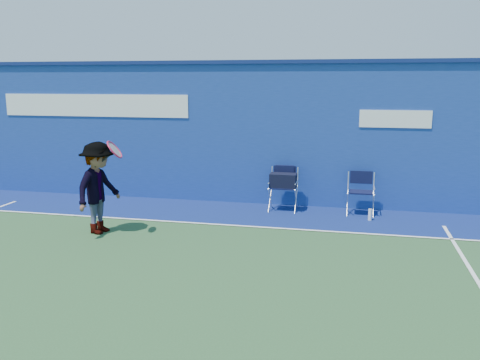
% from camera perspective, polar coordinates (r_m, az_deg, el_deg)
% --- Properties ---
extents(ground, '(80.00, 80.00, 0.00)m').
position_cam_1_polar(ground, '(6.84, -12.79, -12.11)').
color(ground, '#294D29').
rests_on(ground, ground).
extents(stadium_wall, '(24.00, 0.50, 3.08)m').
position_cam_1_polar(stadium_wall, '(11.26, -1.84, 5.46)').
color(stadium_wall, navy).
rests_on(stadium_wall, ground).
extents(out_of_bounds_strip, '(24.00, 1.80, 0.01)m').
position_cam_1_polar(out_of_bounds_strip, '(10.48, -3.25, -3.58)').
color(out_of_bounds_strip, navy).
rests_on(out_of_bounds_strip, ground).
extents(court_lines, '(24.00, 12.00, 0.01)m').
position_cam_1_polar(court_lines, '(7.34, -10.78, -10.28)').
color(court_lines, white).
rests_on(court_lines, out_of_bounds_strip).
extents(directors_chair_left, '(0.54, 0.50, 0.91)m').
position_cam_1_polar(directors_chair_left, '(10.55, 4.87, -1.36)').
color(directors_chair_left, silver).
rests_on(directors_chair_left, ground).
extents(directors_chair_right, '(0.51, 0.46, 0.85)m').
position_cam_1_polar(directors_chair_right, '(10.50, 13.36, -2.35)').
color(directors_chair_right, silver).
rests_on(directors_chair_right, ground).
extents(water_bottle, '(0.07, 0.07, 0.23)m').
position_cam_1_polar(water_bottle, '(10.12, 14.39, -3.80)').
color(water_bottle, white).
rests_on(water_bottle, ground).
extents(tennis_player, '(0.95, 1.14, 1.67)m').
position_cam_1_polar(tennis_player, '(9.23, -15.60, -0.85)').
color(tennis_player, '#EA4738').
rests_on(tennis_player, ground).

